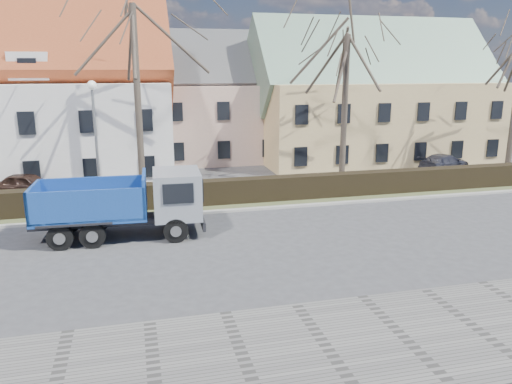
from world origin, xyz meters
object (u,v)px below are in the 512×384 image
object	(u,v)px
parked_car_b	(444,163)
cart_frame	(138,216)
streetlight	(97,145)
parked_car_a	(28,185)
dump_truck	(114,205)

from	to	relation	value
parked_car_b	cart_frame	bearing A→B (deg)	83.97
streetlight	cart_frame	world-z (taller)	streetlight
parked_car_a	parked_car_b	bearing A→B (deg)	-69.72
parked_car_a	parked_car_b	size ratio (longest dim) A/B	0.90
dump_truck	cart_frame	xyz separation A→B (m)	(0.97, 2.16, -1.18)
cart_frame	parked_car_b	size ratio (longest dim) A/B	0.14
cart_frame	parked_car_b	distance (m)	22.07
streetlight	parked_car_b	distance (m)	23.34
cart_frame	parked_car_a	size ratio (longest dim) A/B	0.16
dump_truck	parked_car_b	world-z (taller)	dump_truck
parked_car_b	parked_car_a	bearing A→B (deg)	66.97
parked_car_a	cart_frame	bearing A→B (deg)	-117.19
streetlight	parked_car_a	size ratio (longest dim) A/B	1.70
cart_frame	parked_car_a	world-z (taller)	parked_car_a
dump_truck	parked_car_a	world-z (taller)	dump_truck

